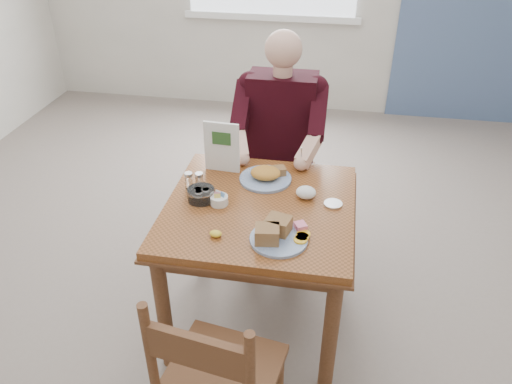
% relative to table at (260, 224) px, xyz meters
% --- Properties ---
extents(floor, '(6.00, 6.00, 0.00)m').
position_rel_table_xyz_m(floor, '(0.00, 0.00, -0.64)').
color(floor, slate).
rests_on(floor, ground).
extents(lemon_wedge, '(0.06, 0.05, 0.03)m').
position_rel_table_xyz_m(lemon_wedge, '(-0.15, -0.28, 0.13)').
color(lemon_wedge, yellow).
rests_on(lemon_wedge, table).
extents(napkin, '(0.12, 0.11, 0.06)m').
position_rel_table_xyz_m(napkin, '(0.21, 0.10, 0.14)').
color(napkin, white).
rests_on(napkin, table).
extents(metal_dish, '(0.09, 0.09, 0.01)m').
position_rel_table_xyz_m(metal_dish, '(0.35, 0.06, 0.12)').
color(metal_dish, silver).
rests_on(metal_dish, table).
extents(table, '(0.92, 0.92, 0.75)m').
position_rel_table_xyz_m(table, '(0.00, 0.00, 0.00)').
color(table, brown).
rests_on(table, ground).
extents(chair_far, '(0.42, 0.42, 0.95)m').
position_rel_table_xyz_m(chair_far, '(0.00, 0.80, -0.16)').
color(chair_far, brown).
rests_on(chair_far, ground).
extents(chair_near, '(0.48, 0.48, 0.95)m').
position_rel_table_xyz_m(chair_near, '(-0.02, -0.81, -0.16)').
color(chair_near, brown).
rests_on(chair_near, ground).
extents(diner, '(0.53, 0.56, 1.39)m').
position_rel_table_xyz_m(diner, '(0.00, 0.71, 0.17)').
color(diner, gray).
rests_on(diner, chair_far).
extents(near_plate, '(0.27, 0.26, 0.08)m').
position_rel_table_xyz_m(near_plate, '(0.12, -0.25, 0.14)').
color(near_plate, white).
rests_on(near_plate, table).
extents(far_plate, '(0.35, 0.35, 0.07)m').
position_rel_table_xyz_m(far_plate, '(-0.01, 0.24, 0.14)').
color(far_plate, white).
rests_on(far_plate, table).
extents(caddy, '(0.11, 0.11, 0.06)m').
position_rel_table_xyz_m(caddy, '(-0.19, -0.03, 0.13)').
color(caddy, white).
rests_on(caddy, table).
extents(shakers, '(0.10, 0.05, 0.09)m').
position_rel_table_xyz_m(shakers, '(-0.35, 0.09, 0.16)').
color(shakers, white).
rests_on(shakers, table).
extents(creamer, '(0.17, 0.17, 0.06)m').
position_rel_table_xyz_m(creamer, '(-0.29, -0.01, 0.14)').
color(creamer, white).
rests_on(creamer, table).
extents(menu, '(0.19, 0.03, 0.28)m').
position_rel_table_xyz_m(menu, '(-0.25, 0.29, 0.25)').
color(menu, white).
rests_on(menu, table).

